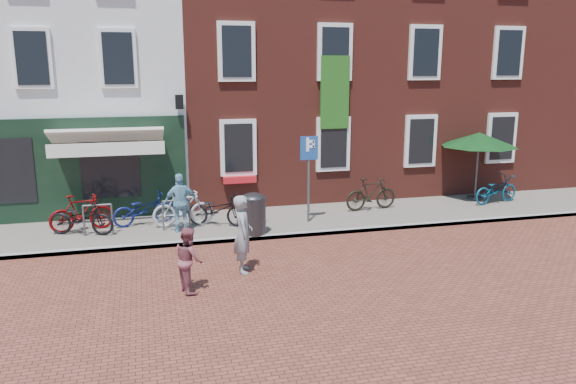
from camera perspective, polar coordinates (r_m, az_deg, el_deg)
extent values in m
plane|color=brown|center=(14.61, -4.89, -5.03)|extent=(80.00, 80.00, 0.00)
cube|color=slate|center=(16.19, -2.29, -3.03)|extent=(24.00, 3.00, 0.10)
cube|color=silver|center=(20.91, -22.49, 11.96)|extent=(8.00, 8.00, 9.00)
cube|color=maroon|center=(21.17, -2.92, 14.25)|extent=(6.00, 8.00, 10.00)
cube|color=maroon|center=(23.13, 12.25, 13.86)|extent=(6.00, 8.00, 10.00)
cube|color=maroon|center=(26.65, 25.08, 11.72)|extent=(7.00, 8.00, 9.00)
cylinder|color=#2D2D2F|center=(14.81, -3.48, -2.44)|extent=(0.64, 0.64, 0.95)
ellipsoid|color=#2D2D2F|center=(14.67, -3.51, -0.37)|extent=(0.64, 0.64, 0.29)
cylinder|color=#4C4C4F|center=(15.76, 2.09, 1.25)|extent=(0.07, 0.07, 2.42)
cube|color=#1C488E|center=(15.58, 2.14, 4.44)|extent=(0.50, 0.04, 0.65)
cylinder|color=#4C4C4F|center=(19.68, 18.28, -0.54)|extent=(0.50, 0.50, 0.08)
cylinder|color=#4C4C4F|center=(19.48, 18.48, 2.31)|extent=(0.06, 0.06, 2.07)
cone|color=#0E3A13|center=(19.33, 18.70, 5.33)|extent=(2.47, 2.47, 0.45)
imported|color=gray|center=(12.33, -4.55, -4.24)|extent=(0.48, 0.67, 1.72)
imported|color=#8D4550|center=(11.50, -9.94, -6.71)|extent=(0.64, 0.74, 1.32)
imported|color=#6FA7BF|center=(15.19, -10.74, -1.06)|extent=(0.96, 0.49, 1.57)
imported|color=black|center=(15.65, -20.11, -2.48)|extent=(1.81, 1.12, 0.90)
imported|color=#630507|center=(16.00, -20.06, -1.97)|extent=(1.72, 0.81, 1.00)
imported|color=#0F1955|center=(16.12, -14.30, -1.66)|extent=(1.80, 1.01, 0.90)
imported|color=silver|center=(15.73, -10.51, -1.64)|extent=(1.67, 0.52, 1.00)
imported|color=black|center=(15.66, -7.14, -1.77)|extent=(1.80, 1.28, 0.90)
imported|color=black|center=(17.37, 8.35, -0.19)|extent=(1.70, 0.63, 1.00)
imported|color=navy|center=(19.21, 20.20, 0.25)|extent=(1.80, 0.95, 0.90)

